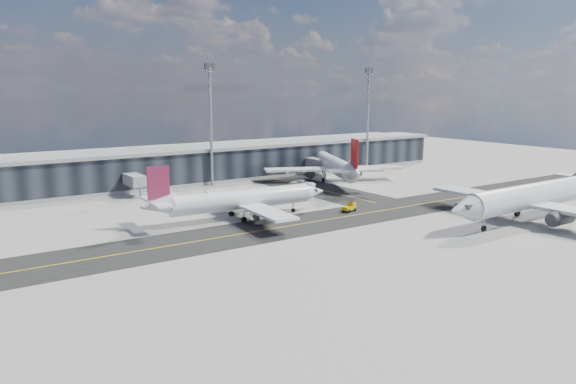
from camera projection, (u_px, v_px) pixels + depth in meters
The scene contains 9 objects.
ground at pixel (339, 225), 96.71m from camera, with size 300.00×300.00×0.00m, color gray.
taxiway_lanes at pixel (319, 211), 107.60m from camera, with size 180.00×63.00×0.03m.
terminal_concourse at pixel (200, 165), 140.54m from camera, with size 152.00×19.80×8.80m.
floodlight_masts at pixel (211, 121), 132.80m from camera, with size 102.50×0.70×28.90m.
airliner_af at pixel (239, 200), 100.24m from camera, with size 35.68×30.44×10.56m.
airliner_redtail at pixel (335, 166), 140.57m from camera, with size 33.87×39.26×12.22m.
airliner_near at pixel (534, 196), 99.25m from camera, with size 44.69×38.00×13.28m.
baggage_tug at pixel (350, 207), 106.86m from camera, with size 3.22×2.17×1.85m.
service_van at pixel (303, 184), 133.14m from camera, with size 2.84×6.17×1.71m, color white.
Camera 1 is at (-60.47, -72.61, 23.11)m, focal length 35.00 mm.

